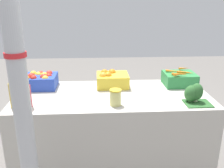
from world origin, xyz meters
name	(u,v)px	position (x,y,z in m)	size (l,w,h in m)	color
ground_plane	(112,166)	(0.00, 0.00, 0.00)	(10.00, 10.00, 0.00)	slate
market_table	(112,132)	(0.00, 0.00, 0.40)	(1.81, 0.81, 0.81)	#B7B2A8
support_pole	(16,61)	(-0.61, -0.72, 1.31)	(0.13, 0.13, 2.62)	#B7BABF
apple_crate	(40,80)	(-0.71, 0.22, 0.89)	(0.32, 0.27, 0.16)	#2847B7
orange_crate	(112,79)	(0.01, 0.23, 0.88)	(0.32, 0.27, 0.16)	gold
carrot_crate	(179,79)	(0.71, 0.22, 0.87)	(0.32, 0.27, 0.16)	#2D8442
broccoli_pile	(194,94)	(0.69, -0.23, 0.89)	(0.22, 0.19, 0.17)	#2D602D
juice_bottle_golden	(13,93)	(-0.82, -0.25, 0.93)	(0.06, 0.06, 0.30)	gold
juice_bottle_ruby	(27,94)	(-0.71, -0.25, 0.92)	(0.06, 0.06, 0.26)	#B2333D
pickle_jar	(115,97)	(0.01, -0.25, 0.88)	(0.10, 0.10, 0.14)	#D1CC75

